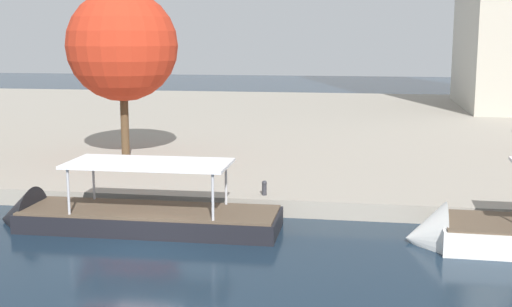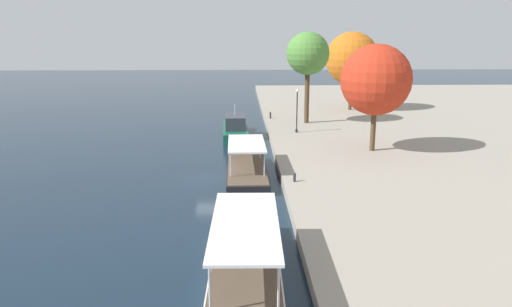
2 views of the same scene
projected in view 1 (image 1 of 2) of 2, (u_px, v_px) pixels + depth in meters
name	position (u px, v px, depth m)	size (l,w,h in m)	color
ground_plane	(141.00, 251.00, 23.44)	(220.00, 220.00, 0.00)	#142333
dock_promenade	(273.00, 124.00, 55.14)	(120.00, 55.00, 0.74)	gray
tour_boat_1	(122.00, 221.00, 26.26)	(11.33, 3.17, 3.89)	black
mooring_bollard_2	(264.00, 187.00, 28.50)	(0.22, 0.22, 0.64)	#2D2D33
tree_3	(123.00, 44.00, 36.73)	(6.10, 6.10, 9.26)	#4C3823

